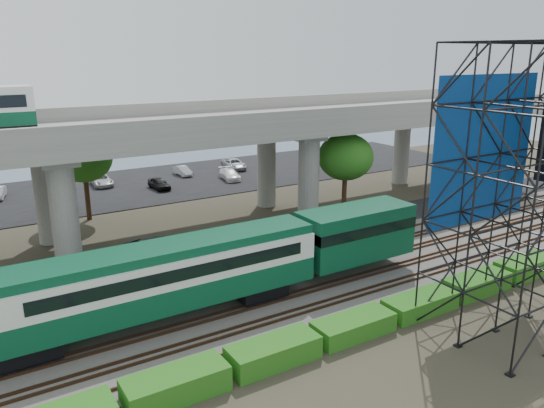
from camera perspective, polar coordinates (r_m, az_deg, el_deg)
ground at (r=31.91m, az=2.22°, el=-11.10°), size 140.00×140.00×0.00m
ballast_bed at (r=33.36m, az=0.28°, el=-9.63°), size 90.00×12.00×0.20m
service_road at (r=40.26m, az=-6.17°, el=-5.20°), size 90.00×5.00×0.08m
parking_lot at (r=61.41m, az=-15.76°, el=1.73°), size 90.00×18.00×0.08m
harbor_water at (r=82.38m, az=-20.12°, el=4.86°), size 140.00×40.00×0.03m
rail_tracks at (r=33.29m, az=0.28°, el=-9.35°), size 90.00×9.52×0.16m
commuter_train at (r=29.91m, az=-8.80°, el=-7.11°), size 29.30×3.06×4.30m
overpass at (r=42.64m, az=-11.23°, el=7.17°), size 80.00×12.00×12.40m
scaffold_tower at (r=30.53m, az=25.99°, el=1.00°), size 9.36×6.36×15.00m
hedge_strip at (r=29.18m, az=8.76°, el=-12.80°), size 34.60×1.80×1.20m
trees at (r=42.21m, az=-15.49°, el=3.15°), size 40.94×16.94×7.69m
suv at (r=39.44m, az=-11.95°, el=-4.66°), size 5.98×3.83×1.53m
parked_cars at (r=61.65m, az=-13.70°, el=2.55°), size 34.79×9.72×1.31m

